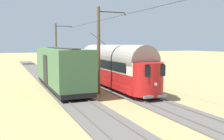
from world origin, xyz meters
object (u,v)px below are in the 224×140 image
at_px(vintage_streetcar, 113,65).
at_px(switch_stand, 92,70).
at_px(coach_adjacent, 61,67).
at_px(catenary_pole_foreground, 57,47).
at_px(catenary_pole_mid_near, 99,49).

xyz_separation_m(vintage_streetcar, switch_stand, (-1.37, -10.62, -1.55)).
xyz_separation_m(coach_adjacent, switch_stand, (-6.50, -10.00, -1.46)).
bearing_deg(catenary_pole_foreground, coach_adjacent, 80.33).
bearing_deg(vintage_streetcar, switch_stand, -97.35).
xyz_separation_m(vintage_streetcar, catenary_pole_foreground, (2.46, -16.27, 1.68)).
relative_size(coach_adjacent, catenary_pole_foreground, 1.63).
relative_size(vintage_streetcar, catenary_pole_mid_near, 2.07).
distance_m(vintage_streetcar, coach_adjacent, 5.16).
xyz_separation_m(coach_adjacent, catenary_pole_mid_near, (-2.67, 3.25, 1.76)).
xyz_separation_m(coach_adjacent, catenary_pole_foreground, (-2.67, -15.66, 1.76)).
bearing_deg(vintage_streetcar, coach_adjacent, -6.83).
xyz_separation_m(vintage_streetcar, catenary_pole_mid_near, (2.46, 2.64, 1.68)).
xyz_separation_m(catenary_pole_foreground, catenary_pole_mid_near, (0.00, 18.91, 0.00)).
bearing_deg(switch_stand, coach_adjacent, 57.00).
relative_size(catenary_pole_mid_near, switch_stand, 6.10).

